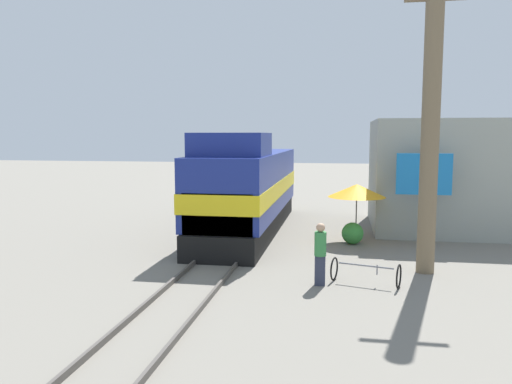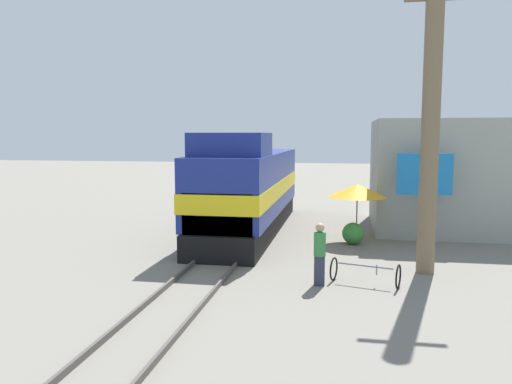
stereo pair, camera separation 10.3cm
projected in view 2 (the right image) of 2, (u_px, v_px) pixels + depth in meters
name	position (u px, v px, depth m)	size (l,w,h in m)	color
ground_plane	(227.00, 254.00, 18.19)	(120.00, 120.00, 0.00)	slate
rail_near	(208.00, 251.00, 18.31)	(0.08, 33.62, 0.15)	#4C4742
rail_far	(246.00, 253.00, 18.06)	(0.08, 33.62, 0.15)	#4C4742
locomotive	(248.00, 190.00, 22.02)	(2.92, 12.27, 4.39)	black
utility_pole	(431.00, 120.00, 15.17)	(1.80, 0.55, 9.47)	#726047
vendor_umbrella	(357.00, 191.00, 19.97)	(2.30, 2.30, 2.35)	#4C4C4C
billboard_sign	(424.00, 179.00, 19.09)	(2.07, 0.12, 3.61)	#595959
shrub_cluster	(353.00, 233.00, 19.76)	(0.86, 0.86, 0.86)	#388C38
person_bystander	(320.00, 252.00, 14.25)	(0.34, 0.34, 1.82)	#2D3347
bicycle	(365.00, 272.00, 14.40)	(2.04, 1.20, 0.70)	black
building_block_distant	(467.00, 175.00, 22.67)	(8.31, 6.14, 4.98)	#999E93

